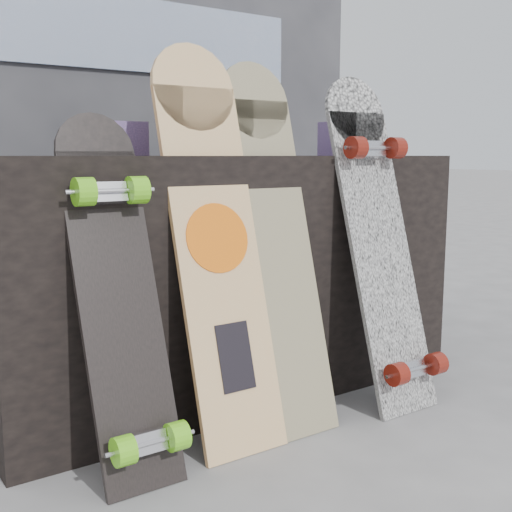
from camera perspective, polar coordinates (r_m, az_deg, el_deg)
ground at (r=1.93m, az=5.07°, el=-15.70°), size 60.00×60.00×0.00m
vendor_table at (r=2.19m, az=-3.16°, el=-1.61°), size 1.60×0.60×0.80m
booth at (r=2.93m, az=-12.31°, el=14.63°), size 2.40×0.22×2.20m
merch_box_purple at (r=1.98m, az=-12.63°, el=10.13°), size 0.18×0.12×0.10m
merch_box_small at (r=2.38m, az=7.90°, el=10.27°), size 0.14×0.14×0.12m
merch_box_flat at (r=2.25m, az=-2.69°, el=9.66°), size 0.22×0.10×0.06m
longboard_geisha at (r=1.78m, az=-3.67°, el=2.09°), size 0.26×0.32×1.12m
longboard_celtic at (r=1.89m, az=1.66°, el=2.05°), size 0.24×0.31×1.08m
longboard_cascadia at (r=2.10m, az=10.98°, el=1.83°), size 0.24×0.38×1.06m
skateboard_dark at (r=1.62m, az=-12.06°, el=-3.11°), size 0.21×0.36×0.91m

